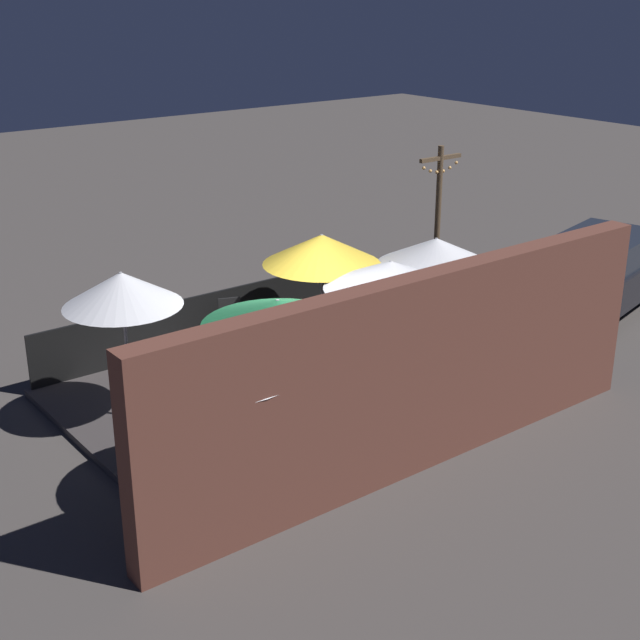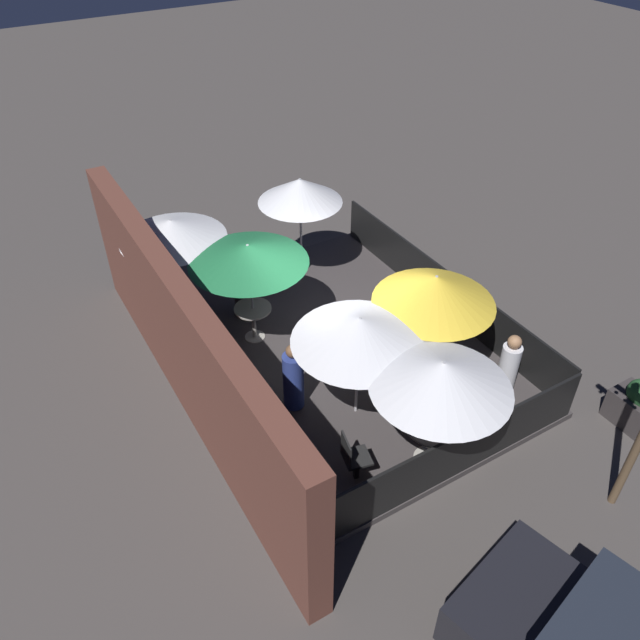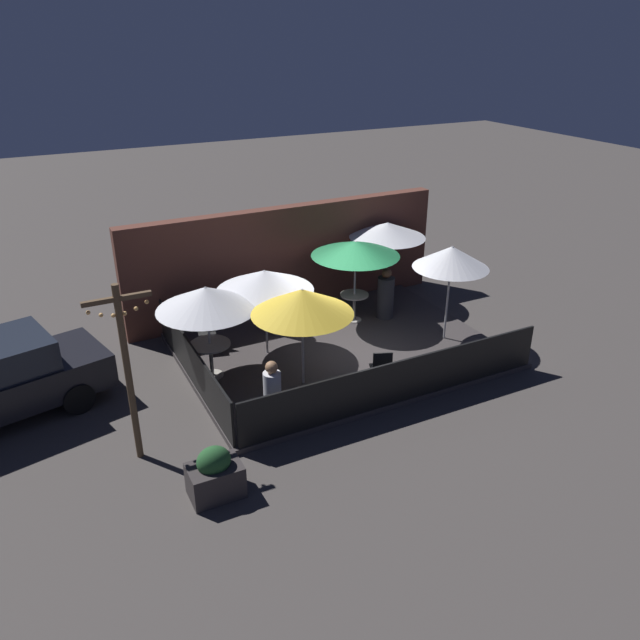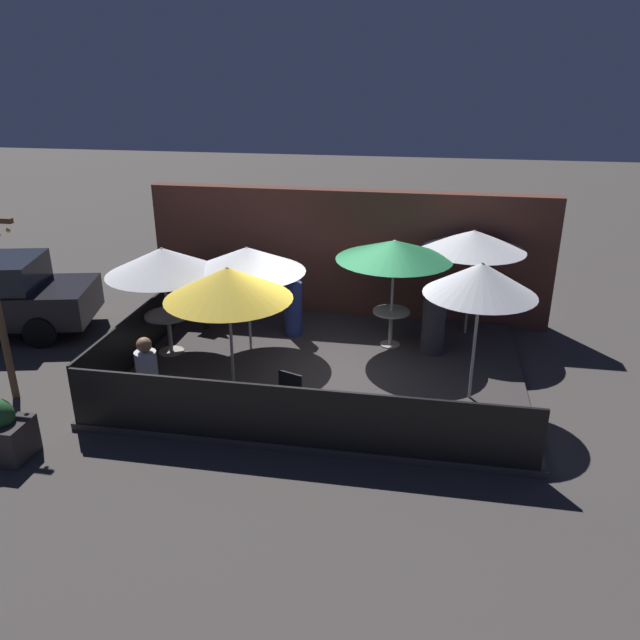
{
  "view_description": "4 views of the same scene",
  "coord_description": "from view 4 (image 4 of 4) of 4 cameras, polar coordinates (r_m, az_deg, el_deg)",
  "views": [
    {
      "loc": [
        7.78,
        10.8,
        6.42
      ],
      "look_at": [
        -0.43,
        0.16,
        1.28
      ],
      "focal_mm": 50.0,
      "sensor_mm": 36.0,
      "label": 1
    },
    {
      "loc": [
        -7.72,
        4.9,
        8.06
      ],
      "look_at": [
        -0.27,
        0.49,
        1.21
      ],
      "focal_mm": 35.0,
      "sensor_mm": 36.0,
      "label": 2
    },
    {
      "loc": [
        -6.27,
        -11.44,
        7.01
      ],
      "look_at": [
        -0.66,
        -0.38,
        1.15
      ],
      "focal_mm": 35.0,
      "sensor_mm": 36.0,
      "label": 3
    },
    {
      "loc": [
        1.73,
        -10.16,
        5.24
      ],
      "look_at": [
        -0.06,
        -0.18,
        1.11
      ],
      "focal_mm": 35.0,
      "sensor_mm": 36.0,
      "label": 4
    }
  ],
  "objects": [
    {
      "name": "ground_plane",
      "position": [
        11.56,
        0.47,
        -4.8
      ],
      "size": [
        60.0,
        60.0,
        0.0
      ],
      "primitive_type": "plane",
      "color": "#423D3A"
    },
    {
      "name": "patio_deck",
      "position": [
        11.53,
        0.47,
        -4.53
      ],
      "size": [
        7.09,
        5.31,
        0.12
      ],
      "color": "#383333",
      "rests_on": "ground_plane"
    },
    {
      "name": "building_wall",
      "position": [
        13.7,
        2.54,
        5.95
      ],
      "size": [
        8.69,
        0.36,
        2.84
      ],
      "color": "brown",
      "rests_on": "ground_plane"
    },
    {
      "name": "fence_front",
      "position": [
        9.03,
        -2.35,
        -8.83
      ],
      "size": [
        6.89,
        0.05,
        0.95
      ],
      "color": "black",
      "rests_on": "patio_deck"
    },
    {
      "name": "fence_side_left",
      "position": [
        12.33,
        -15.76,
        -0.85
      ],
      "size": [
        0.05,
        5.11,
        0.95
      ],
      "color": "black",
      "rests_on": "patio_deck"
    },
    {
      "name": "patio_umbrella_0",
      "position": [
        11.79,
        6.81,
        6.38
      ],
      "size": [
        2.2,
        2.2,
        2.13
      ],
      "color": "#B2B2B7",
      "rests_on": "patio_deck"
    },
    {
      "name": "patio_umbrella_1",
      "position": [
        11.79,
        -14.21,
        5.26
      ],
      "size": [
        2.1,
        2.1,
        2.08
      ],
      "color": "#B2B2B7",
      "rests_on": "patio_deck"
    },
    {
      "name": "patio_umbrella_2",
      "position": [
        10.15,
        -8.42,
        3.35
      ],
      "size": [
        2.1,
        2.1,
        2.16
      ],
      "color": "#B2B2B7",
      "rests_on": "patio_deck"
    },
    {
      "name": "patio_umbrella_3",
      "position": [
        9.96,
        14.51,
        3.66
      ],
      "size": [
        1.77,
        1.77,
        2.34
      ],
      "color": "#B2B2B7",
      "rests_on": "patio_deck"
    },
    {
      "name": "patio_umbrella_4",
      "position": [
        12.65,
        13.88,
        7.08
      ],
      "size": [
        2.05,
        2.05,
        2.17
      ],
      "color": "#B2B2B7",
      "rests_on": "patio_deck"
    },
    {
      "name": "patio_umbrella_5",
      "position": [
        11.68,
        -6.7,
        5.52
      ],
      "size": [
        2.19,
        2.19,
        2.04
      ],
      "color": "#B2B2B7",
      "rests_on": "patio_deck"
    },
    {
      "name": "dining_table_0",
      "position": [
        12.23,
        6.52,
        0.15
      ],
      "size": [
        0.72,
        0.72,
        0.73
      ],
      "color": "#9E998E",
      "rests_on": "patio_deck"
    },
    {
      "name": "dining_table_1",
      "position": [
        12.19,
        -13.68,
        -0.19
      ],
      "size": [
        0.88,
        0.88,
        0.78
      ],
      "color": "#9E998E",
      "rests_on": "patio_deck"
    },
    {
      "name": "patio_chair_0",
      "position": [
        9.48,
        -2.32,
        -6.86
      ],
      "size": [
        0.51,
        0.51,
        0.95
      ],
      "rotation": [
        0.0,
        0.0,
        1.21
      ],
      "color": "black",
      "rests_on": "patio_deck"
    },
    {
      "name": "patio_chair_1",
      "position": [
        13.2,
        -10.3,
        1.31
      ],
      "size": [
        0.48,
        0.48,
        0.92
      ],
      "rotation": [
        0.0,
        0.0,
        -1.81
      ],
      "color": "black",
      "rests_on": "patio_deck"
    },
    {
      "name": "patron_0",
      "position": [
        12.67,
        -2.45,
        1.27
      ],
      "size": [
        0.48,
        0.48,
        1.34
      ],
      "rotation": [
        0.0,
        0.0,
        2.05
      ],
      "color": "navy",
      "rests_on": "patio_deck"
    },
    {
      "name": "patron_1",
      "position": [
        12.02,
        10.34,
        -0.31
      ],
      "size": [
        0.55,
        0.55,
        1.35
      ],
      "rotation": [
        0.0,
        0.0,
        4.41
      ],
      "color": "#333338",
      "rests_on": "patio_deck"
    },
    {
      "name": "patron_2",
      "position": [
        10.25,
        -15.47,
        -5.06
      ],
      "size": [
        0.4,
        0.4,
        1.25
      ],
      "rotation": [
        0.0,
        0.0,
        3.34
      ],
      "color": "silver",
      "rests_on": "patio_deck"
    }
  ]
}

